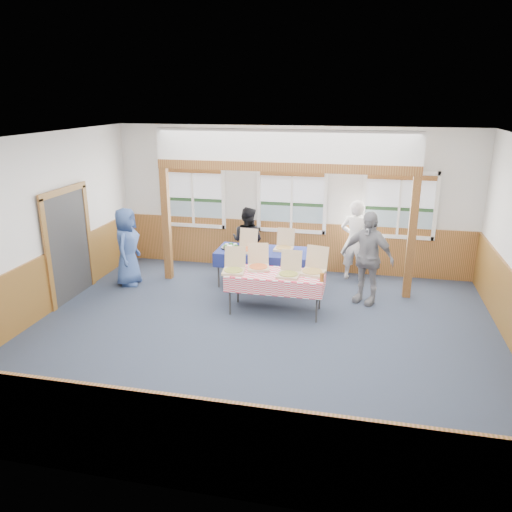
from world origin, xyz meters
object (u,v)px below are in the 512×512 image
at_px(table_left, 266,253).
at_px(woman_black, 247,241).
at_px(man_blue, 127,247).
at_px(table_right, 276,276).
at_px(woman_white, 355,240).
at_px(person_grey, 367,258).

height_order(table_left, woman_black, woman_black).
distance_m(woman_black, man_blue, 2.57).
distance_m(table_left, table_right, 1.39).
bearing_deg(man_blue, table_right, -109.76).
bearing_deg(man_blue, woman_black, -69.99).
xyz_separation_m(table_left, woman_black, (-0.53, 0.60, 0.05)).
relative_size(woman_white, person_grey, 0.97).
height_order(table_left, person_grey, person_grey).
bearing_deg(woman_white, table_left, 33.49).
bearing_deg(person_grey, table_right, -126.29).
height_order(woman_black, person_grey, person_grey).
xyz_separation_m(table_left, woman_white, (1.79, 0.75, 0.17)).
relative_size(woman_black, man_blue, 0.93).
relative_size(table_right, woman_black, 1.16).
bearing_deg(woman_white, table_right, 67.72).
distance_m(man_blue, person_grey, 4.87).
distance_m(woman_white, person_grey, 1.25).
xyz_separation_m(woman_white, woman_black, (-2.32, -0.15, -0.11)).
relative_size(table_right, person_grey, 0.98).
distance_m(table_right, person_grey, 1.82).
relative_size(table_right, woman_white, 1.01).
bearing_deg(table_right, woman_white, 57.50).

